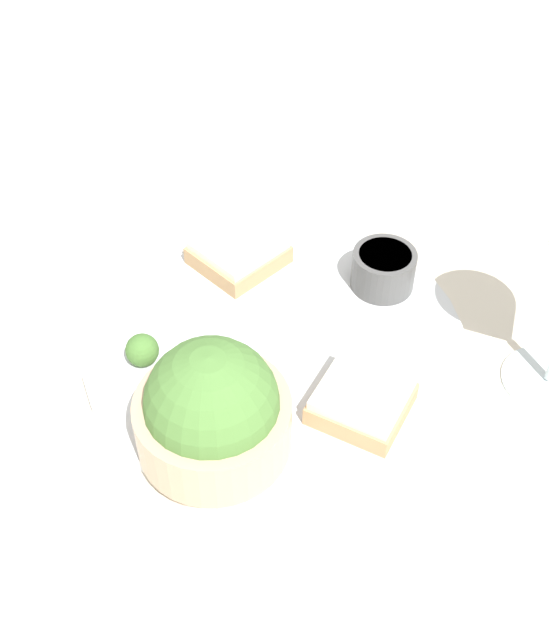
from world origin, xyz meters
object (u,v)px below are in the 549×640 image
Objects in this scene: salad_bowl at (212,411)px; cheese_toast_near at (239,252)px; cheese_toast_far at (362,401)px; sauce_ramekin at (384,268)px.

cheese_toast_near is at bearing 3.28° from salad_bowl.
cheese_toast_near is 1.15× the size of cheese_toast_far.
cheese_toast_far is at bearing -143.74° from cheese_toast_near.
cheese_toast_near is (0.21, 0.01, -0.03)m from salad_bowl.
salad_bowl is 0.21m from cheese_toast_near.
salad_bowl is at bearing 111.30° from cheese_toast_far.
sauce_ramekin is 0.15m from cheese_toast_far.
cheese_toast_far is (-0.15, 0.01, -0.01)m from sauce_ramekin.
cheese_toast_far is (-0.17, -0.12, 0.00)m from cheese_toast_near.
salad_bowl is 1.14× the size of cheese_toast_near.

